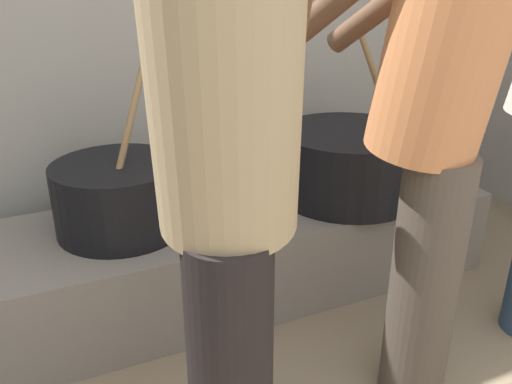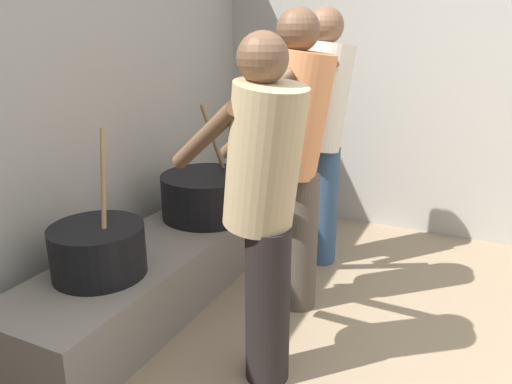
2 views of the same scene
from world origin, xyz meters
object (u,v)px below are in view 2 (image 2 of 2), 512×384
at_px(cook_in_cream_shirt, 322,125).
at_px(cook_in_orange_shirt, 296,147).
at_px(cooking_pot_main, 207,195).
at_px(cooking_pot_secondary, 98,250).
at_px(cook_in_tan_shirt, 263,196).

bearing_deg(cook_in_cream_shirt, cook_in_orange_shirt, -174.66).
xyz_separation_m(cooking_pot_main, cook_in_cream_shirt, (0.38, -0.64, 0.45)).
xyz_separation_m(cooking_pot_secondary, cook_in_cream_shirt, (1.31, -0.71, 0.46)).
distance_m(cooking_pot_secondary, cook_in_orange_shirt, 1.14).
bearing_deg(cooking_pot_main, cook_in_tan_shirt, -136.83).
xyz_separation_m(cook_in_orange_shirt, cook_in_cream_shirt, (0.60, 0.06, 0.01)).
bearing_deg(cook_in_tan_shirt, cooking_pot_secondary, 95.97).
bearing_deg(cook_in_orange_shirt, cooking_pot_secondary, 133.31).
distance_m(cook_in_tan_shirt, cook_in_cream_shirt, 1.24).
bearing_deg(cooking_pot_secondary, cook_in_tan_shirt, -84.03).
xyz_separation_m(cooking_pot_main, cooking_pot_secondary, (-0.93, 0.07, -0.01)).
relative_size(cook_in_tan_shirt, cook_in_cream_shirt, 0.92).
bearing_deg(cook_in_tan_shirt, cooking_pot_main, 43.17).
relative_size(cooking_pot_secondary, cook_in_tan_shirt, 0.46).
bearing_deg(cook_in_tan_shirt, cook_in_cream_shirt, 7.17).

